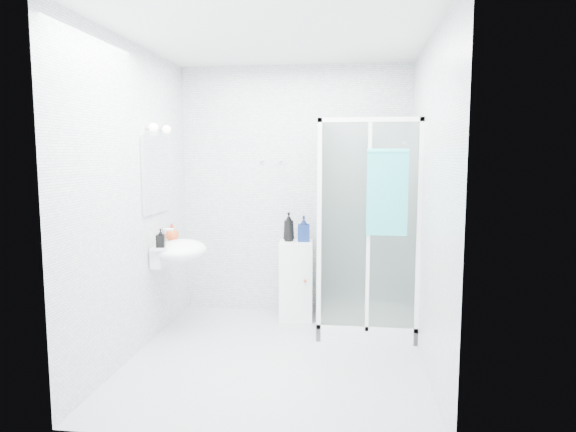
# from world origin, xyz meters

# --- Properties ---
(room) EXTENTS (2.40, 2.60, 2.60)m
(room) POSITION_xyz_m (0.00, 0.00, 1.30)
(room) COLOR silver
(room) RESTS_ON ground
(shower_enclosure) EXTENTS (0.90, 0.95, 2.00)m
(shower_enclosure) POSITION_xyz_m (0.67, 0.77, 0.45)
(shower_enclosure) COLOR white
(shower_enclosure) RESTS_ON ground
(wall_basin) EXTENTS (0.46, 0.56, 0.35)m
(wall_basin) POSITION_xyz_m (-0.99, 0.45, 0.80)
(wall_basin) COLOR white
(wall_basin) RESTS_ON ground
(mirror) EXTENTS (0.02, 0.60, 0.70)m
(mirror) POSITION_xyz_m (-1.19, 0.45, 1.50)
(mirror) COLOR white
(mirror) RESTS_ON room
(vanity_lights) EXTENTS (0.10, 0.40, 0.08)m
(vanity_lights) POSITION_xyz_m (-1.14, 0.45, 1.92)
(vanity_lights) COLOR silver
(vanity_lights) RESTS_ON room
(wall_hooks) EXTENTS (0.23, 0.06, 0.03)m
(wall_hooks) POSITION_xyz_m (-0.25, 1.26, 1.62)
(wall_hooks) COLOR silver
(wall_hooks) RESTS_ON room
(storage_cabinet) EXTENTS (0.36, 0.37, 0.81)m
(storage_cabinet) POSITION_xyz_m (0.04, 1.04, 0.40)
(storage_cabinet) COLOR white
(storage_cabinet) RESTS_ON ground
(hand_towel) EXTENTS (0.35, 0.05, 0.74)m
(hand_towel) POSITION_xyz_m (0.90, 0.36, 1.38)
(hand_towel) COLOR #2FB1B3
(hand_towel) RESTS_ON shower_enclosure
(shampoo_bottle_a) EXTENTS (0.14, 0.14, 0.29)m
(shampoo_bottle_a) POSITION_xyz_m (-0.03, 1.05, 0.96)
(shampoo_bottle_a) COLOR black
(shampoo_bottle_a) RESTS_ON storage_cabinet
(shampoo_bottle_b) EXTENTS (0.12, 0.12, 0.26)m
(shampoo_bottle_b) POSITION_xyz_m (0.12, 1.05, 0.94)
(shampoo_bottle_b) COLOR navy
(shampoo_bottle_b) RESTS_ON storage_cabinet
(soap_dispenser_orange) EXTENTS (0.14, 0.14, 0.16)m
(soap_dispenser_orange) POSITION_xyz_m (-1.11, 0.63, 0.94)
(soap_dispenser_orange) COLOR #C34117
(soap_dispenser_orange) RESTS_ON wall_basin
(soap_dispenser_black) EXTENTS (0.09, 0.09, 0.17)m
(soap_dispenser_black) POSITION_xyz_m (-1.08, 0.26, 0.95)
(soap_dispenser_black) COLOR black
(soap_dispenser_black) RESTS_ON wall_basin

